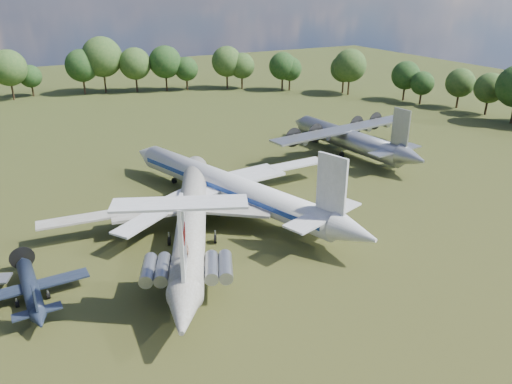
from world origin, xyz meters
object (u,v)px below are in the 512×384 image
il62_airliner (192,220)px  tu104_jet (229,191)px  an12_transport (348,142)px  small_prop_west (31,291)px  person_on_il62 (186,249)px

il62_airliner → tu104_jet: bearing=60.2°
il62_airliner → an12_transport: 40.29m
small_prop_west → an12_transport: bearing=19.9°
small_prop_west → person_on_il62: person_on_il62 is taller
an12_transport → person_on_il62: bearing=-151.1°
il62_airliner → small_prop_west: il62_airliner is taller
il62_airliner → an12_transport: il62_airliner is taller
tu104_jet → person_on_il62: person_on_il62 is taller
tu104_jet → an12_transport: size_ratio=1.41×
person_on_il62 → il62_airliner: bearing=-101.5°
small_prop_west → person_on_il62: (13.63, -6.67, 4.39)m
il62_airliner → small_prop_west: size_ratio=3.13×
tu104_jet → il62_airliner: bearing=-160.4°
tu104_jet → person_on_il62: 22.07m
an12_transport → small_prop_west: bearing=-164.0°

